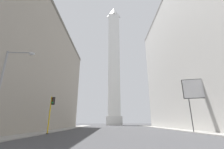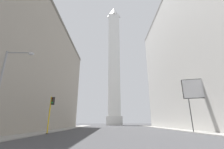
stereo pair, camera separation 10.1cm
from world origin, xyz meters
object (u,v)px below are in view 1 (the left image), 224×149
object	(u,v)px
obelisk	(114,61)
billboard_sign	(197,90)
street_lamp	(5,84)
traffic_light_mid_left	(51,109)

from	to	relation	value
obelisk	billboard_sign	distance (m)	69.28
street_lamp	billboard_sign	distance (m)	30.30
street_lamp	obelisk	bearing A→B (deg)	80.64
obelisk	street_lamp	distance (m)	82.36
obelisk	traffic_light_mid_left	xyz separation A→B (m)	(-12.17, -62.33, -34.83)
obelisk	billboard_sign	world-z (taller)	obelisk
street_lamp	billboard_sign	size ratio (longest dim) A/B	0.88
traffic_light_mid_left	street_lamp	bearing A→B (deg)	-90.31
traffic_light_mid_left	street_lamp	size ratio (longest dim) A/B	0.69
traffic_light_mid_left	obelisk	bearing A→B (deg)	78.95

